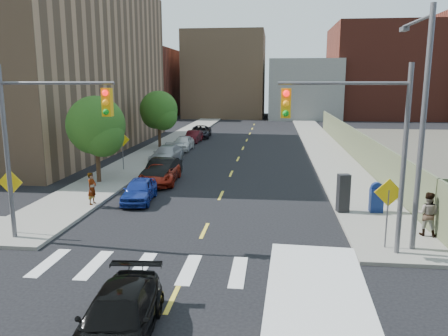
% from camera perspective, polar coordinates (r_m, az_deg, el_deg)
% --- Properties ---
extents(ground, '(160.00, 160.00, 0.00)m').
position_cam_1_polar(ground, '(12.05, -8.93, -20.78)').
color(ground, black).
rests_on(ground, ground).
extents(sidewalk_nw, '(3.50, 73.00, 0.15)m').
position_cam_1_polar(sidewalk_nw, '(52.78, -5.22, 4.35)').
color(sidewalk_nw, gray).
rests_on(sidewalk_nw, ground).
extents(sidewalk_ne, '(3.50, 73.00, 0.15)m').
position_cam_1_polar(sidewalk_ne, '(51.93, 11.82, 4.04)').
color(sidewalk_ne, gray).
rests_on(sidewalk_ne, ground).
extents(fence_north, '(0.12, 44.00, 2.50)m').
position_cam_1_polar(fence_north, '(38.75, 16.42, 3.20)').
color(fence_north, '#5D6748').
rests_on(fence_north, ground).
extents(building_nw, '(22.00, 30.00, 16.00)m').
position_cam_1_polar(building_nw, '(46.98, -26.14, 12.12)').
color(building_nw, '#8C6B4C').
rests_on(building_nw, ground).
extents(bg_bldg_west, '(14.00, 18.00, 12.00)m').
position_cam_1_polar(bg_bldg_west, '(83.61, -11.05, 10.78)').
color(bg_bldg_west, '#592319').
rests_on(bg_bldg_west, ground).
extents(bg_bldg_midwest, '(14.00, 16.00, 15.00)m').
position_cam_1_polar(bg_bldg_midwest, '(82.31, 0.27, 12.02)').
color(bg_bldg_midwest, '#8C6B4C').
rests_on(bg_bldg_midwest, ground).
extents(bg_bldg_center, '(12.00, 16.00, 10.00)m').
position_cam_1_polar(bg_bldg_center, '(80.00, 10.29, 10.08)').
color(bg_bldg_center, gray).
rests_on(bg_bldg_center, ground).
extents(bg_bldg_east, '(18.00, 18.00, 16.00)m').
position_cam_1_polar(bg_bldg_east, '(84.04, 20.04, 11.69)').
color(bg_bldg_east, '#592319').
rests_on(bg_bldg_east, ground).
extents(signal_nw, '(4.59, 0.30, 7.00)m').
position_cam_1_polar(signal_nw, '(18.22, -22.74, 4.60)').
color(signal_nw, '#59595E').
rests_on(signal_nw, ground).
extents(signal_ne, '(4.59, 0.30, 7.00)m').
position_cam_1_polar(signal_ne, '(16.23, 17.52, 4.24)').
color(signal_ne, '#59595E').
rests_on(signal_ne, ground).
extents(streetlight_ne, '(0.25, 3.70, 9.00)m').
position_cam_1_polar(streetlight_ne, '(17.59, 24.25, 6.54)').
color(streetlight_ne, '#59595E').
rests_on(streetlight_ne, ground).
extents(warn_sign_nw, '(1.06, 0.06, 2.83)m').
position_cam_1_polar(warn_sign_nw, '(19.98, -26.06, -2.55)').
color(warn_sign_nw, '#59595E').
rests_on(warn_sign_nw, ground).
extents(warn_sign_ne, '(1.06, 0.06, 2.83)m').
position_cam_1_polar(warn_sign_ne, '(17.44, 20.65, -4.00)').
color(warn_sign_ne, '#59595E').
rests_on(warn_sign_ne, ground).
extents(warn_sign_midwest, '(1.06, 0.06, 2.83)m').
position_cam_1_polar(warn_sign_midwest, '(31.97, -13.13, 3.09)').
color(warn_sign_midwest, '#59595E').
rests_on(warn_sign_midwest, ground).
extents(tree_west_near, '(3.66, 3.64, 5.52)m').
position_cam_1_polar(tree_west_near, '(28.21, -16.32, 4.92)').
color(tree_west_near, '#332114').
rests_on(tree_west_near, ground).
extents(tree_west_far, '(3.66, 3.64, 5.52)m').
position_cam_1_polar(tree_west_far, '(42.39, -8.50, 7.21)').
color(tree_west_far, '#332114').
rests_on(tree_west_far, ground).
extents(parked_car_blue, '(1.82, 3.83, 1.26)m').
position_cam_1_polar(parked_car_blue, '(23.87, -10.99, -2.86)').
color(parked_car_blue, navy).
rests_on(parked_car_blue, ground).
extents(parked_car_black, '(1.80, 4.55, 1.47)m').
position_cam_1_polar(parked_car_black, '(28.36, -8.12, -0.32)').
color(parked_car_black, black).
rests_on(parked_car_black, ground).
extents(parked_car_red, '(2.45, 4.75, 1.28)m').
position_cam_1_polar(parked_car_red, '(27.93, -8.35, -0.70)').
color(parked_car_red, maroon).
rests_on(parked_car_red, ground).
extents(parked_car_silver, '(2.23, 4.78, 1.35)m').
position_cam_1_polar(parked_car_silver, '(34.99, -7.48, 1.79)').
color(parked_car_silver, '#929499').
rests_on(parked_car_silver, ground).
extents(parked_car_white, '(1.63, 4.05, 1.38)m').
position_cam_1_polar(parked_car_white, '(41.15, -5.36, 3.26)').
color(parked_car_white, silver).
rests_on(parked_car_white, ground).
extents(parked_car_maroon, '(1.50, 3.87, 1.26)m').
position_cam_1_polar(parked_car_maroon, '(46.43, -4.00, 4.11)').
color(parked_car_maroon, '#390B10').
rests_on(parked_car_maroon, ground).
extents(parked_car_grey, '(2.54, 5.06, 1.37)m').
position_cam_1_polar(parked_car_grey, '(50.49, -3.14, 4.76)').
color(parked_car_grey, black).
rests_on(parked_car_grey, ground).
extents(black_sedan, '(2.11, 4.50, 1.27)m').
position_cam_1_polar(black_sedan, '(11.65, -13.71, -18.54)').
color(black_sedan, black).
rests_on(black_sedan, ground).
extents(mailbox, '(0.62, 0.48, 1.47)m').
position_cam_1_polar(mailbox, '(22.32, 19.28, -3.67)').
color(mailbox, navy).
rests_on(mailbox, sidewalk_ne).
extents(payphone, '(0.63, 0.55, 1.85)m').
position_cam_1_polar(payphone, '(21.83, 15.31, -3.18)').
color(payphone, black).
rests_on(payphone, sidewalk_ne).
extents(pedestrian_west, '(0.49, 0.66, 1.66)m').
position_cam_1_polar(pedestrian_west, '(23.37, -16.86, -2.57)').
color(pedestrian_west, gray).
rests_on(pedestrian_west, sidewalk_nw).
extents(pedestrian_east, '(1.07, 0.96, 1.82)m').
position_cam_1_polar(pedestrian_east, '(19.72, 25.02, -5.44)').
color(pedestrian_east, gray).
rests_on(pedestrian_east, sidewalk_ne).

